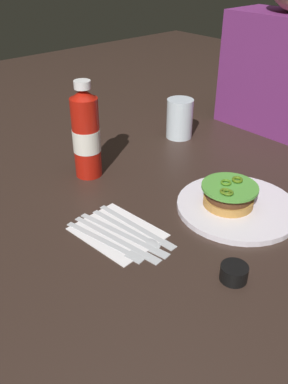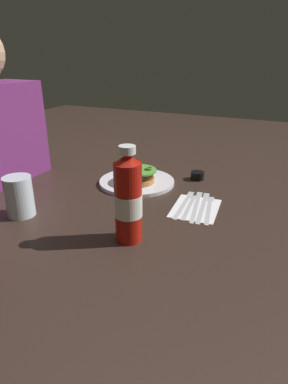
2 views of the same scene
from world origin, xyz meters
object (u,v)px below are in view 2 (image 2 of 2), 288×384
at_px(dinner_plate, 137,182).
at_px(fork_utensil, 209,206).
at_px(steak_knife, 203,204).
at_px(table_knife, 197,203).
at_px(condiment_cup, 197,176).
at_px(burger_sandwich, 139,176).
at_px(spoon_utensil, 191,202).
at_px(butter_knife, 185,202).
at_px(water_glass, 19,196).
at_px(napkin, 195,208).
at_px(ketchup_bottle, 128,200).

height_order(dinner_plate, fork_utensil, dinner_plate).
xyz_separation_m(fork_utensil, steak_knife, (0.01, 0.02, 0.00)).
distance_m(steak_knife, table_knife, 0.02).
bearing_deg(condiment_cup, burger_sandwich, 131.28).
distance_m(dinner_plate, spoon_utensil, 0.24).
bearing_deg(butter_knife, water_glass, 125.04).
bearing_deg(butter_knife, fork_utensil, -90.23).
relative_size(water_glass, spoon_utensil, 0.63).
bearing_deg(napkin, spoon_utensil, 40.54).
relative_size(condiment_cup, napkin, 0.28).
height_order(burger_sandwich, napkin, burger_sandwich).
relative_size(table_knife, butter_knife, 1.05).
relative_size(condiment_cup, butter_knife, 0.23).
bearing_deg(napkin, fork_utensil, -57.35).
bearing_deg(napkin, water_glass, 120.22).
height_order(ketchup_bottle, condiment_cup, ketchup_bottle).
height_order(water_glass, fork_utensil, water_glass).
distance_m(ketchup_bottle, table_knife, 0.30).
bearing_deg(table_knife, condiment_cup, 16.43).
xyz_separation_m(steak_knife, butter_knife, (-0.01, 0.06, 0.00)).
xyz_separation_m(burger_sandwich, water_glass, (-0.34, 0.20, 0.02)).
distance_m(condiment_cup, fork_utensil, 0.24).
bearing_deg(spoon_utensil, table_knife, -89.26).
bearing_deg(butter_knife, condiment_cup, 6.98).
height_order(dinner_plate, butter_knife, dinner_plate).
relative_size(steak_knife, spoon_utensil, 1.20).
bearing_deg(ketchup_bottle, spoon_utensil, -15.64).
bearing_deg(steak_knife, napkin, 152.23).
bearing_deg(fork_utensil, butter_knife, 89.77).
height_order(water_glass, spoon_utensil, water_glass).
bearing_deg(dinner_plate, condiment_cup, -54.17).
bearing_deg(table_knife, ketchup_bottle, 160.85).
height_order(spoon_utensil, butter_knife, same).
relative_size(table_knife, spoon_utensil, 1.21).
distance_m(water_glass, steak_knife, 0.53).
bearing_deg(water_glass, spoon_utensil, -55.78).
bearing_deg(steak_knife, butter_knife, 96.19).
bearing_deg(water_glass, dinner_plate, -27.25).
xyz_separation_m(water_glass, napkin, (0.25, -0.43, -0.06)).
xyz_separation_m(dinner_plate, water_glass, (-0.36, 0.18, 0.05)).
xyz_separation_m(water_glass, spoon_utensil, (0.28, -0.41, -0.05)).
xyz_separation_m(napkin, fork_utensil, (0.02, -0.03, 0.00)).
xyz_separation_m(napkin, table_knife, (0.03, 0.01, 0.00)).
relative_size(water_glass, condiment_cup, 2.37).
bearing_deg(napkin, table_knife, 10.62).
bearing_deg(condiment_cup, steak_knife, -158.47).
height_order(water_glass, table_knife, water_glass).
relative_size(burger_sandwich, table_knife, 0.55).
distance_m(ketchup_bottle, steak_knife, 0.30).
distance_m(condiment_cup, steak_knife, 0.22).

